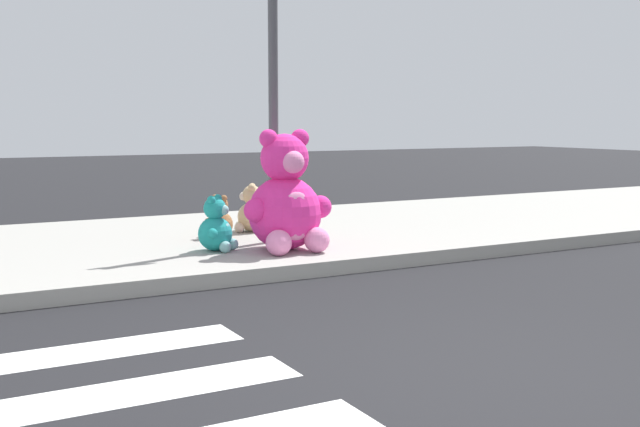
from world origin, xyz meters
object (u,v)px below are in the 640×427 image
(plush_pink_large, at_px, (286,202))
(plush_tan, at_px, (251,212))
(sign_pole, at_px, (273,92))
(plush_brown, at_px, (219,220))
(plush_teal, at_px, (217,229))

(plush_pink_large, relative_size, plush_tan, 2.15)
(sign_pole, distance_m, plush_brown, 1.67)
(sign_pole, height_order, plush_brown, sign_pole)
(plush_tan, bearing_deg, plush_teal, -128.13)
(plush_pink_large, bearing_deg, plush_brown, 104.52)
(sign_pole, bearing_deg, plush_tan, 84.18)
(plush_teal, relative_size, plush_tan, 1.00)
(plush_tan, bearing_deg, plush_pink_large, -98.82)
(plush_brown, bearing_deg, plush_pink_large, -75.48)
(plush_teal, bearing_deg, plush_tan, 51.87)
(plush_brown, relative_size, plush_tan, 0.85)
(plush_brown, distance_m, plush_tan, 0.60)
(sign_pole, distance_m, plush_tan, 1.70)
(sign_pole, relative_size, plush_tan, 5.32)
(sign_pole, bearing_deg, plush_pink_large, -103.15)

